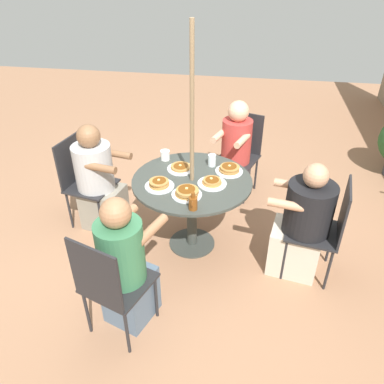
# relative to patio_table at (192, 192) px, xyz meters

# --- Properties ---
(ground_plane) EXTENTS (12.00, 12.00, 0.00)m
(ground_plane) POSITION_rel_patio_table_xyz_m (0.00, 0.00, -0.61)
(ground_plane) COLOR #9E7051
(patio_table) EXTENTS (1.08, 1.08, 0.74)m
(patio_table) POSITION_rel_patio_table_xyz_m (0.00, 0.00, 0.00)
(patio_table) COLOR #383D38
(patio_table) RESTS_ON ground
(umbrella_pole) EXTENTS (0.04, 0.04, 2.07)m
(umbrella_pole) POSITION_rel_patio_table_xyz_m (0.00, 0.00, 0.42)
(umbrella_pole) COLOR #846B4C
(umbrella_pole) RESTS_ON ground
(patio_chair_north) EXTENTS (0.50, 0.50, 0.94)m
(patio_chair_north) POSITION_rel_patio_table_xyz_m (0.20, 1.16, -0.08)
(patio_chair_north) COLOR #232326
(patio_chair_north) RESTS_ON ground
(diner_north) EXTENTS (0.46, 0.55, 1.08)m
(diner_north) POSITION_rel_patio_table_xyz_m (0.17, 0.98, -0.13)
(diner_north) COLOR beige
(diner_north) RESTS_ON ground
(patio_chair_east) EXTENTS (0.55, 0.55, 0.94)m
(patio_chair_east) POSITION_rel_patio_table_xyz_m (-1.12, 0.38, -0.08)
(patio_chair_east) COLOR #232326
(patio_chair_east) RESTS_ON ground
(diner_east) EXTENTS (0.53, 0.45, 1.15)m
(diner_east) POSITION_rel_patio_table_xyz_m (-0.95, 0.32, -0.07)
(diner_east) COLOR #3D3D42
(diner_east) RESTS_ON ground
(patio_chair_south) EXTENTS (0.50, 0.50, 0.94)m
(patio_chair_south) POSITION_rel_patio_table_xyz_m (-0.21, -1.16, -0.08)
(patio_chair_south) COLOR #232326
(patio_chair_south) RESTS_ON ground
(diner_south) EXTENTS (0.44, 0.56, 1.12)m
(diner_south) POSITION_rel_patio_table_xyz_m (-0.18, -0.98, -0.11)
(diner_south) COLOR gray
(diner_south) RESTS_ON ground
(patio_chair_west) EXTENTS (0.55, 0.55, 0.94)m
(patio_chair_west) POSITION_rel_patio_table_xyz_m (1.12, -0.39, -0.08)
(patio_chair_west) COLOR #232326
(patio_chair_west) RESTS_ON ground
(diner_west) EXTENTS (0.57, 0.47, 1.13)m
(diner_west) POSITION_rel_patio_table_xyz_m (0.95, -0.33, -0.09)
(diner_west) COLOR slate
(diner_west) RESTS_ON ground
(pancake_plate_a) EXTENTS (0.25, 0.25, 0.07)m
(pancake_plate_a) POSITION_rel_patio_table_xyz_m (-0.19, 0.32, 0.16)
(pancake_plate_a) COLOR white
(pancake_plate_a) RESTS_ON patio_table
(pancake_plate_b) EXTENTS (0.25, 0.25, 0.05)m
(pancake_plate_b) POSITION_rel_patio_table_xyz_m (-0.17, -0.14, 0.15)
(pancake_plate_b) COLOR white
(pancake_plate_b) RESTS_ON patio_table
(pancake_plate_c) EXTENTS (0.25, 0.25, 0.07)m
(pancake_plate_c) POSITION_rel_patio_table_xyz_m (0.26, 0.00, 0.16)
(pancake_plate_c) COLOR white
(pancake_plate_c) RESTS_ON patio_table
(pancake_plate_d) EXTENTS (0.25, 0.25, 0.06)m
(pancake_plate_d) POSITION_rel_patio_table_xyz_m (0.05, 0.19, 0.15)
(pancake_plate_d) COLOR white
(pancake_plate_d) RESTS_ON patio_table
(pancake_plate_e) EXTENTS (0.25, 0.25, 0.07)m
(pancake_plate_e) POSITION_rel_patio_table_xyz_m (0.17, -0.26, 0.16)
(pancake_plate_e) COLOR white
(pancake_plate_e) RESTS_ON patio_table
(syrup_bottle) EXTENTS (0.09, 0.07, 0.15)m
(syrup_bottle) POSITION_rel_patio_table_xyz_m (0.45, 0.08, 0.19)
(syrup_bottle) COLOR brown
(syrup_bottle) RESTS_ON patio_table
(coffee_cup) EXTENTS (0.09, 0.09, 0.09)m
(coffee_cup) POSITION_rel_patio_table_xyz_m (-0.33, -0.32, 0.18)
(coffee_cup) COLOR white
(coffee_cup) RESTS_ON patio_table
(drinking_glass_a) EXTENTS (0.07, 0.07, 0.11)m
(drinking_glass_a) POSITION_rel_patio_table_xyz_m (-0.29, 0.14, 0.19)
(drinking_glass_a) COLOR silver
(drinking_glass_a) RESTS_ON patio_table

